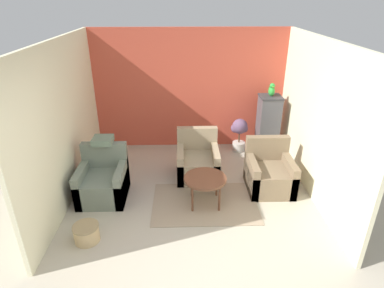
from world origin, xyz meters
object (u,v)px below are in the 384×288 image
at_px(armchair_middle, 198,162).
at_px(birdcage, 268,126).
at_px(armchair_right, 269,174).
at_px(parrot, 272,90).
at_px(wicker_basket, 86,233).
at_px(armchair_left, 103,182).
at_px(coffee_table, 205,180).
at_px(potted_plant, 239,131).

bearing_deg(armchair_middle, birdcage, 31.05).
bearing_deg(armchair_right, parrot, 78.75).
relative_size(armchair_middle, wicker_basket, 2.41).
height_order(armchair_left, armchair_middle, same).
bearing_deg(armchair_left, parrot, 26.45).
height_order(parrot, wicker_basket, parrot).
distance_m(armchair_left, wicker_basket, 1.09).
xyz_separation_m(coffee_table, armchair_right, (1.14, 0.44, -0.16)).
height_order(armchair_right, armchair_middle, same).
xyz_separation_m(birdcage, potted_plant, (-0.55, 0.15, -0.18)).
relative_size(armchair_middle, birdcage, 0.68).
height_order(coffee_table, wicker_basket, coffee_table).
bearing_deg(armchair_middle, wicker_basket, -133.12).
bearing_deg(wicker_basket, armchair_right, 24.07).
bearing_deg(parrot, armchair_left, -153.55).
xyz_separation_m(armchair_middle, parrot, (1.49, 0.90, 1.11)).
bearing_deg(potted_plant, armchair_right, -79.20).
bearing_deg(armchair_left, armchair_middle, 21.74).
distance_m(armchair_left, armchair_right, 2.83).
xyz_separation_m(birdcage, wicker_basket, (-3.10, -2.62, -0.49)).
bearing_deg(parrot, armchair_right, -101.25).
height_order(armchair_middle, birdcage, birdcage).
distance_m(armchair_middle, wicker_basket, 2.36).
xyz_separation_m(birdcage, parrot, (0.00, 0.00, 0.76)).
height_order(armchair_middle, parrot, parrot).
relative_size(armchair_left, potted_plant, 1.18).
bearing_deg(potted_plant, coffee_table, -113.91).
distance_m(parrot, wicker_basket, 4.25).
bearing_deg(parrot, potted_plant, 165.52).
bearing_deg(armchair_right, coffee_table, -158.97).
relative_size(armchair_middle, parrot, 3.20).
bearing_deg(armchair_right, wicker_basket, -155.93).
xyz_separation_m(parrot, potted_plant, (-0.55, 0.14, -0.94)).
distance_m(coffee_table, armchair_left, 1.71).
relative_size(birdcage, potted_plant, 1.74).
relative_size(birdcage, wicker_basket, 3.56).
bearing_deg(birdcage, wicker_basket, -139.85).
xyz_separation_m(coffee_table, wicker_basket, (-1.69, -0.83, -0.31)).
distance_m(armchair_left, birdcage, 3.47).
height_order(coffee_table, armchair_left, armchair_left).
distance_m(armchair_right, parrot, 1.77).
height_order(coffee_table, armchair_right, armchair_right).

